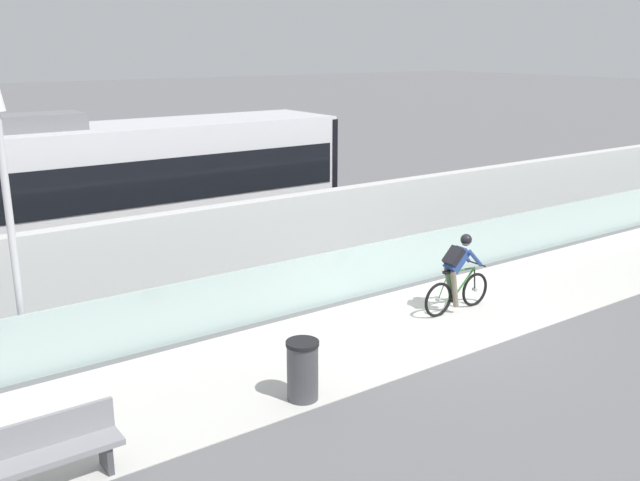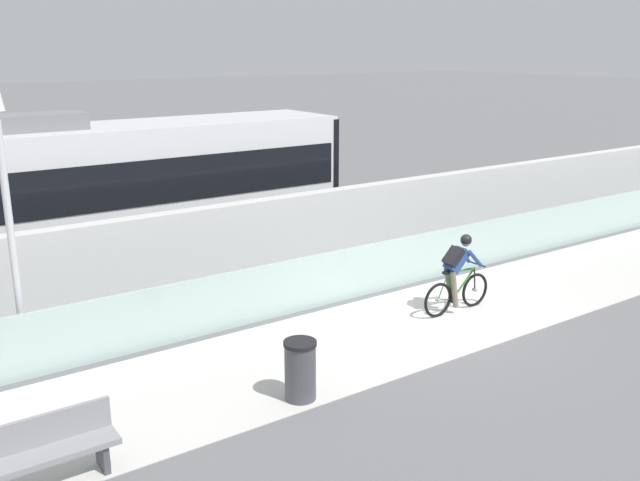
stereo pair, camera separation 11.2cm
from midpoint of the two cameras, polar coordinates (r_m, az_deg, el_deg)
ground_plane at (r=14.18m, az=8.87°, el=-6.30°), size 200.00×200.00×0.00m
bike_path_deck at (r=14.18m, az=8.87°, el=-6.28°), size 32.00×3.20×0.01m
glass_parapet at (r=15.28m, az=4.16°, el=-2.27°), size 32.00×0.05×1.13m
concrete_barrier_wall at (r=16.53m, az=0.24°, el=0.72°), size 32.00×0.36×1.99m
tram_rail_near at (r=18.80m, az=-4.16°, el=-0.60°), size 32.00×0.08×0.01m
tram_rail_far at (r=20.00m, az=-6.29°, el=0.34°), size 32.00×0.08×0.01m
tram at (r=17.45m, az=-16.17°, el=3.92°), size 11.06×2.54×3.81m
cyclist_on_bike at (r=14.36m, az=10.96°, el=-2.72°), size 1.77×0.58×1.61m
lamp_post_antenna at (r=11.86m, az=-24.60°, el=4.70°), size 0.28×0.28×5.20m
trash_bin at (r=10.81m, az=-1.73°, el=-10.55°), size 0.51×0.51×0.96m
bench at (r=9.52m, az=-21.20°, el=-15.63°), size 1.60×0.45×0.89m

